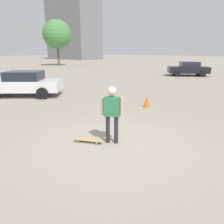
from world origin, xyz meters
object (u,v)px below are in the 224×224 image
object	(u,v)px
car_parked_far	(188,69)
traffic_cone	(147,102)
car_parked_near	(24,83)
skateboard	(89,140)
person	(112,108)

from	to	relation	value
car_parked_far	traffic_cone	size ratio (longest dim) A/B	8.18
car_parked_near	skateboard	bearing A→B (deg)	121.92
traffic_cone	person	bearing A→B (deg)	17.73
car_parked_near	car_parked_far	distance (m)	17.08
person	skateboard	world-z (taller)	person
car_parked_near	traffic_cone	xyz separation A→B (m)	(-2.28, 6.97, -0.48)
traffic_cone	car_parked_far	bearing A→B (deg)	-166.18
car_parked_far	traffic_cone	distance (m)	14.90
skateboard	car_parked_near	xyz separation A→B (m)	(-2.41, -7.80, 0.69)
person	skateboard	bearing A→B (deg)	-171.37
skateboard	car_parked_far	xyz separation A→B (m)	(-19.15, -4.38, 0.68)
car_parked_far	traffic_cone	bearing A→B (deg)	70.48
person	skateboard	distance (m)	1.19
skateboard	traffic_cone	bearing A→B (deg)	-105.19
skateboard	car_parked_near	world-z (taller)	car_parked_near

